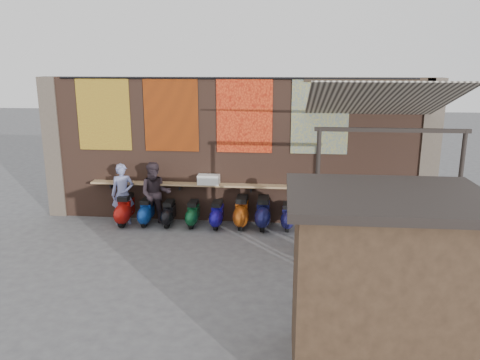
{
  "coord_description": "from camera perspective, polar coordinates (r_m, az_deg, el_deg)",
  "views": [
    {
      "loc": [
        1.48,
        -10.0,
        4.35
      ],
      "look_at": [
        0.32,
        1.2,
        1.54
      ],
      "focal_mm": 35.0,
      "sensor_mm": 36.0,
      "label": 1
    }
  ],
  "objects": [
    {
      "name": "ground",
      "position": [
        11.0,
        -2.32,
        -9.29
      ],
      "size": [
        70.0,
        70.0,
        0.0
      ],
      "primitive_type": "plane",
      "color": "#474749",
      "rests_on": "ground"
    },
    {
      "name": "brick_wall",
      "position": [
        13.0,
        -0.71,
        3.59
      ],
      "size": [
        10.0,
        0.4,
        4.0
      ],
      "primitive_type": "cube",
      "color": "brown",
      "rests_on": "ground"
    },
    {
      "name": "pier_left",
      "position": [
        14.54,
        -21.56,
        3.72
      ],
      "size": [
        0.5,
        0.5,
        4.0
      ],
      "primitive_type": "cube",
      "color": "#4C4238",
      "rests_on": "ground"
    },
    {
      "name": "pier_right",
      "position": [
        13.44,
        21.93,
        2.92
      ],
      "size": [
        0.5,
        0.5,
        4.0
      ],
      "primitive_type": "cube",
      "color": "#4C4238",
      "rests_on": "ground"
    },
    {
      "name": "eating_counter",
      "position": [
        12.84,
        -0.89,
        -0.66
      ],
      "size": [
        8.0,
        0.32,
        0.05
      ],
      "primitive_type": "cube",
      "color": "#9E7A51",
      "rests_on": "brick_wall"
    },
    {
      "name": "shelf_box",
      "position": [
        12.86,
        -3.85,
        0.06
      ],
      "size": [
        0.59,
        0.31,
        0.26
      ],
      "primitive_type": "cube",
      "color": "white",
      "rests_on": "eating_counter"
    },
    {
      "name": "tapestry_redgold",
      "position": [
        13.54,
        -16.29,
        7.73
      ],
      "size": [
        1.5,
        0.02,
        2.0
      ],
      "primitive_type": "cube",
      "color": "maroon",
      "rests_on": "brick_wall"
    },
    {
      "name": "tapestry_sun",
      "position": [
        12.95,
        -8.4,
        7.88
      ],
      "size": [
        1.5,
        0.02,
        2.0
      ],
      "primitive_type": "cube",
      "color": "#CD470C",
      "rests_on": "brick_wall"
    },
    {
      "name": "tapestry_orange",
      "position": [
        12.61,
        0.53,
        7.86
      ],
      "size": [
        1.5,
        0.02,
        2.0
      ],
      "primitive_type": "cube",
      "color": "#E1471C",
      "rests_on": "brick_wall"
    },
    {
      "name": "tapestry_multi",
      "position": [
        12.58,
        9.72,
        7.65
      ],
      "size": [
        1.5,
        0.02,
        2.0
      ],
      "primitive_type": "cube",
      "color": "#274991",
      "rests_on": "brick_wall"
    },
    {
      "name": "hang_rail",
      "position": [
        12.56,
        -0.86,
        12.32
      ],
      "size": [
        9.5,
        0.06,
        0.06
      ],
      "primitive_type": "cylinder",
      "rotation": [
        0.0,
        1.57,
        0.0
      ],
      "color": "black",
      "rests_on": "brick_wall"
    },
    {
      "name": "scooter_stool_0",
      "position": [
        13.35,
        -13.83,
        -3.55
      ],
      "size": [
        0.39,
        0.87,
        0.83
      ],
      "primitive_type": null,
      "color": "#A4110C",
      "rests_on": "ground"
    },
    {
      "name": "scooter_stool_1",
      "position": [
        13.21,
        -11.33,
        -3.84
      ],
      "size": [
        0.34,
        0.76,
        0.72
      ],
      "primitive_type": null,
      "color": "navy",
      "rests_on": "ground"
    },
    {
      "name": "scooter_stool_2",
      "position": [
        13.04,
        -8.68,
        -4.07
      ],
      "size": [
        0.32,
        0.72,
        0.68
      ],
      "primitive_type": null,
      "color": "black",
      "rests_on": "ground"
    },
    {
      "name": "scooter_stool_3",
      "position": [
        12.91,
        -5.76,
        -4.15
      ],
      "size": [
        0.33,
        0.73,
        0.69
      ],
      "primitive_type": null,
      "color": "#0D4524",
      "rests_on": "ground"
    },
    {
      "name": "scooter_stool_4",
      "position": [
        12.76,
        -2.83,
        -4.25
      ],
      "size": [
        0.34,
        0.75,
        0.71
      ],
      "primitive_type": null,
      "color": "#150C85",
      "rests_on": "ground"
    },
    {
      "name": "scooter_stool_5",
      "position": [
        12.73,
        0.2,
        -3.98
      ],
      "size": [
        0.4,
        0.88,
        0.84
      ],
      "primitive_type": null,
      "color": "#933D0D",
      "rests_on": "ground"
    },
    {
      "name": "scooter_stool_6",
      "position": [
        12.68,
        2.83,
        -4.05
      ],
      "size": [
        0.4,
        0.89,
        0.85
      ],
      "primitive_type": null,
      "color": "#121343",
      "rests_on": "ground"
    },
    {
      "name": "scooter_stool_7",
      "position": [
        12.67,
        5.79,
        -4.46
      ],
      "size": [
        0.33,
        0.74,
        0.7
      ],
      "primitive_type": null,
      "color": "#17164E",
      "rests_on": "ground"
    },
    {
      "name": "diner_left",
      "position": [
        13.28,
        -14.09,
        -1.69
      ],
      "size": [
        0.71,
        0.56,
        1.71
      ],
      "primitive_type": "imported",
      "rotation": [
        0.0,
        0.0,
        0.27
      ],
      "color": "#787EAF",
      "rests_on": "ground"
    },
    {
      "name": "diner_right",
      "position": [
        12.99,
        -10.26,
        -1.69
      ],
      "size": [
        0.99,
        0.85,
        1.77
      ],
      "primitive_type": "imported",
      "rotation": [
        0.0,
        0.0,
        0.23
      ],
      "color": "#342830",
      "rests_on": "ground"
    },
    {
      "name": "shopper_navy",
      "position": [
        10.84,
        10.81,
        -4.55
      ],
      "size": [
        1.18,
        0.99,
        1.89
      ],
      "primitive_type": "imported",
      "rotation": [
        0.0,
        0.0,
        3.72
      ],
      "color": "#161A31",
      "rests_on": "ground"
    },
    {
      "name": "shopper_grey",
      "position": [
        11.09,
        21.29,
        -5.47
      ],
      "size": [
        1.1,
        0.66,
        1.67
      ],
      "primitive_type": "imported",
      "rotation": [
        0.0,
        0.0,
        3.1
      ],
      "color": "slate",
      "rests_on": "ground"
    },
    {
      "name": "shopper_tan",
      "position": [
        10.66,
        8.79,
        -5.49
      ],
      "size": [
        0.95,
        0.82,
        1.65
      ],
      "primitive_type": "imported",
      "rotation": [
        0.0,
        0.0,
        0.45
      ],
      "color": "#7F6750",
      "rests_on": "ground"
    },
    {
      "name": "market_stall",
      "position": [
        6.95,
        16.8,
        -12.78
      ],
      "size": [
        2.4,
        1.81,
        2.58
      ],
      "primitive_type": "cube",
      "rotation": [
        0.0,
        0.0,
        0.01
      ],
      "color": "black",
      "rests_on": "ground"
    },
    {
      "name": "stall_roof",
      "position": [
        6.47,
        17.63,
        -2.02
      ],
      "size": [
        2.68,
        2.08,
        0.12
      ],
      "primitive_type": "cube",
      "rotation": [
        0.0,
        0.0,
        0.01
      ],
      "color": "black",
      "rests_on": "market_stall"
    },
    {
      "name": "stall_sign",
      "position": [
        7.56,
        15.77,
        -5.71
      ],
      "size": [
        1.2,
        0.05,
        0.5
      ],
      "primitive_type": "cube",
      "rotation": [
        0.0,
        0.0,
        0.01
      ],
      "color": "gold",
      "rests_on": "market_stall"
    },
    {
      "name": "stall_shelf",
      "position": [
        7.91,
        15.32,
        -12.06
      ],
      "size": [
        1.97,
        0.12,
        0.06
      ],
      "primitive_type": "cube",
      "rotation": [
        0.0,
        0.0,
        0.01
      ],
      "color": "#473321",
      "rests_on": "market_stall"
    },
    {
      "name": "awning_canvas",
      "position": [
        11.11,
        16.61,
        9.31
      ],
      "size": [
        3.2,
        3.28,
        0.97
      ],
      "primitive_type": "cube",
      "rotation": [
        -0.28,
        0.0,
        0.0
      ],
      "color": "beige",
      "rests_on": "brick_wall"
    },
    {
      "name": "awning_ledger",
      "position": [
        12.66,
        15.44,
        11.71
      ],
      "size": [
        3.3,
        0.08,
        0.12
      ],
      "primitive_type": "cube",
      "color": "#33261C",
      "rests_on": "brick_wall"
    },
    {
      "name": "awning_header",
      "position": [
        9.7,
        17.99,
        5.81
      ],
      "size": [
        3.0,
        0.08,
        0.08
      ],
      "primitive_type": "cube",
      "color": "black",
      "rests_on": "awning_post_left"
    },
    {
      "name": "awning_post_left",
      "position": [
        9.83,
        9.31,
        -2.73
      ],
      "size": [
        0.09,
        0.09,
        3.1
      ],
      "primitive_type": "cylinder",
      "color": "black",
      "rests_on": "ground"
    },
    {
      "name": "awning_post_right",
      "position": [
        10.39,
        24.93,
        -2.97
      ],
      "size": [
        0.09,
        0.09,
        3.1
      ],
      "primitive_type": "cylinder",
      "color": "black",
      "rests_on": "ground"
    }
  ]
}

